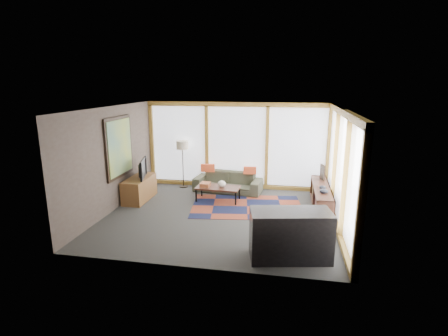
% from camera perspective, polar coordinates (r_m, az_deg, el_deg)
% --- Properties ---
extents(ground, '(5.50, 5.50, 0.00)m').
position_cam_1_polar(ground, '(8.59, -0.50, -7.78)').
color(ground, '#2E2E2B').
rests_on(ground, ground).
extents(room_envelope, '(5.52, 5.02, 2.62)m').
position_cam_1_polar(room_envelope, '(8.62, 3.44, 2.96)').
color(room_envelope, '#42352E').
rests_on(room_envelope, ground).
extents(rug, '(3.07, 2.20, 0.01)m').
position_cam_1_polar(rug, '(9.19, 3.78, -6.29)').
color(rug, maroon).
rests_on(rug, ground).
extents(sofa, '(2.06, 1.00, 0.58)m').
position_cam_1_polar(sofa, '(10.34, 0.65, -2.30)').
color(sofa, '#3B3F2E').
rests_on(sofa, ground).
extents(pillow_left, '(0.42, 0.17, 0.23)m').
position_cam_1_polar(pillow_left, '(10.36, -2.67, 0.03)').
color(pillow_left, '#DD5128').
rests_on(pillow_left, sofa).
extents(pillow_right, '(0.39, 0.15, 0.21)m').
position_cam_1_polar(pillow_right, '(10.13, 4.25, -0.38)').
color(pillow_right, '#DD5128').
rests_on(pillow_right, sofa).
extents(floor_lamp, '(0.37, 0.37, 1.45)m').
position_cam_1_polar(floor_lamp, '(10.75, -6.72, 0.63)').
color(floor_lamp, '#2E2418').
rests_on(floor_lamp, ground).
extents(coffee_table, '(1.20, 0.65, 0.39)m').
position_cam_1_polar(coffee_table, '(9.58, -0.98, -4.22)').
color(coffee_table, '#381A10').
rests_on(coffee_table, ground).
extents(book_stack, '(0.25, 0.31, 0.10)m').
position_cam_1_polar(book_stack, '(9.57, -3.07, -2.71)').
color(book_stack, '#984F2A').
rests_on(book_stack, coffee_table).
extents(vase, '(0.23, 0.23, 0.19)m').
position_cam_1_polar(vase, '(9.46, -0.38, -2.61)').
color(vase, beige).
rests_on(vase, coffee_table).
extents(bookshelf, '(0.42, 2.31, 0.58)m').
position_cam_1_polar(bookshelf, '(9.33, 15.58, -4.65)').
color(bookshelf, '#381A10').
rests_on(bookshelf, ground).
extents(bowl_a, '(0.24, 0.24, 0.10)m').
position_cam_1_polar(bowl_a, '(8.71, 15.99, -3.64)').
color(bowl_a, black).
rests_on(bowl_a, bookshelf).
extents(bowl_b, '(0.20, 0.20, 0.09)m').
position_cam_1_polar(bowl_b, '(9.04, 15.80, -3.04)').
color(bowl_b, black).
rests_on(bowl_b, bookshelf).
extents(shelf_picture, '(0.12, 0.31, 0.41)m').
position_cam_1_polar(shelf_picture, '(9.87, 15.78, -0.66)').
color(shelf_picture, black).
rests_on(shelf_picture, bookshelf).
extents(tv_console, '(0.52, 1.26, 0.63)m').
position_cam_1_polar(tv_console, '(9.90, -13.63, -3.30)').
color(tv_console, brown).
rests_on(tv_console, ground).
extents(television, '(0.34, 0.90, 0.52)m').
position_cam_1_polar(television, '(9.73, -13.55, -0.09)').
color(television, black).
rests_on(television, tv_console).
extents(bar_counter, '(1.55, 0.94, 0.92)m').
position_cam_1_polar(bar_counter, '(6.58, 10.76, -10.70)').
color(bar_counter, black).
rests_on(bar_counter, ground).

